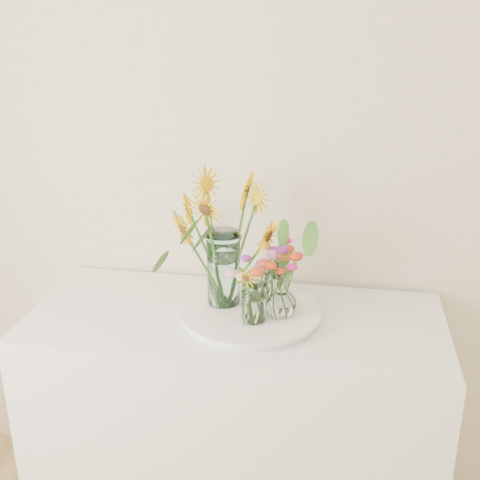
% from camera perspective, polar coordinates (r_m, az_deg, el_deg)
% --- Properties ---
extents(counter, '(1.40, 0.60, 0.90)m').
position_cam_1_polar(counter, '(2.29, -0.46, -17.22)').
color(counter, white).
rests_on(counter, ground_plane).
extents(tray, '(0.45, 0.45, 0.02)m').
position_cam_1_polar(tray, '(2.03, 0.94, -6.98)').
color(tray, white).
rests_on(tray, counter).
extents(mason_jar, '(0.14, 0.14, 0.26)m').
position_cam_1_polar(mason_jar, '(2.02, -1.58, -2.70)').
color(mason_jar, '#C4F1F7').
rests_on(mason_jar, tray).
extents(sunflower_bouquet, '(0.77, 0.77, 0.46)m').
position_cam_1_polar(sunflower_bouquet, '(1.98, -1.61, -0.02)').
color(sunflower_bouquet, '#DDA704').
rests_on(sunflower_bouquet, tray).
extents(small_vase_a, '(0.09, 0.09, 0.13)m').
position_cam_1_polar(small_vase_a, '(1.93, 1.31, -5.98)').
color(small_vase_a, white).
rests_on(small_vase_a, tray).
extents(wildflower_posy_a, '(0.21, 0.21, 0.22)m').
position_cam_1_polar(wildflower_posy_a, '(1.91, 1.32, -4.78)').
color(wildflower_posy_a, red).
rests_on(wildflower_posy_a, tray).
extents(small_vase_b, '(0.13, 0.13, 0.15)m').
position_cam_1_polar(small_vase_b, '(1.96, 3.94, -5.29)').
color(small_vase_b, white).
rests_on(small_vase_b, tray).
extents(wildflower_posy_b, '(0.19, 0.19, 0.24)m').
position_cam_1_polar(wildflower_posy_b, '(1.95, 3.97, -4.10)').
color(wildflower_posy_b, red).
rests_on(wildflower_posy_b, tray).
extents(small_vase_c, '(0.09, 0.09, 0.13)m').
position_cam_1_polar(small_vase_c, '(2.09, 3.34, -3.80)').
color(small_vase_c, white).
rests_on(small_vase_c, tray).
extents(wildflower_posy_c, '(0.17, 0.17, 0.22)m').
position_cam_1_polar(wildflower_posy_c, '(2.08, 3.36, -2.67)').
color(wildflower_posy_c, red).
rests_on(wildflower_posy_c, tray).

